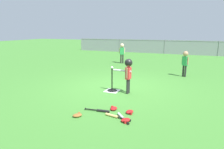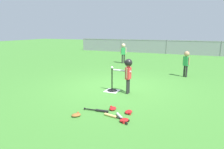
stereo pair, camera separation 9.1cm
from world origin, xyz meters
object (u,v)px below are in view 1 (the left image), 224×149
fielder_near_left (185,60)px  glove_outfield_drop (77,115)px  baseball_on_tee (112,68)px  fielder_deep_center (122,51)px  batting_tee (112,87)px  batter_child (128,69)px  glove_near_bats (126,120)px  spare_bat_black (101,111)px  spare_bat_silver (122,117)px  glove_by_plate (114,108)px  spare_bat_wood (114,116)px  glove_tossed_aside (130,112)px

fielder_near_left → glove_outfield_drop: 5.66m
baseball_on_tee → fielder_deep_center: size_ratio=0.06×
batting_tee → batter_child: size_ratio=0.68×
fielder_near_left → glove_outfield_drop: size_ratio=4.03×
baseball_on_tee → glove_near_bats: (1.15, -1.97, -0.74)m
spare_bat_black → fielder_near_left: bearing=71.2°
fielder_deep_center → spare_bat_silver: size_ratio=2.63×
baseball_on_tee → spare_bat_black: bearing=-76.4°
glove_by_plate → spare_bat_black: bearing=-135.1°
fielder_deep_center → glove_outfield_drop: 7.77m
fielder_deep_center → glove_by_plate: (2.29, -6.85, -0.72)m
spare_bat_wood → spare_bat_silver: bearing=9.6°
batting_tee → baseball_on_tee: baseball_on_tee is taller
fielder_near_left → fielder_deep_center: 4.34m
batting_tee → spare_bat_wood: (0.84, -1.87, -0.09)m
baseball_on_tee → glove_outfield_drop: bearing=-88.9°
baseball_on_tee → glove_near_bats: 2.40m
glove_tossed_aside → spare_bat_silver: bearing=-103.7°
batter_child → glove_tossed_aside: bearing=-69.8°
glove_by_plate → glove_tossed_aside: bearing=-6.8°
batter_child → glove_by_plate: bearing=-86.0°
fielder_near_left → spare_bat_wood: size_ratio=1.69×
spare_bat_wood → batter_child: bearing=98.9°
batter_child → spare_bat_silver: batter_child is taller
batting_tee → baseball_on_tee: (0.00, 0.00, 0.66)m
fielder_deep_center → spare_bat_silver: (2.64, -7.24, -0.73)m
batter_child → glove_by_plate: (0.10, -1.41, -0.75)m
fielder_deep_center → glove_outfield_drop: size_ratio=4.34×
spare_bat_wood → glove_tossed_aside: size_ratio=2.60×
batting_tee → fielder_deep_center: (-1.63, 5.40, 0.64)m
batter_child → spare_bat_silver: size_ratio=2.45×
glove_tossed_aside → glove_outfield_drop: 1.24m
fielder_near_left → spare_bat_black: 5.11m
fielder_near_left → fielder_deep_center: (-3.67, 2.31, 0.05)m
glove_outfield_drop → batter_child: bearing=76.2°
glove_by_plate → glove_near_bats: size_ratio=0.83×
spare_bat_wood → spare_bat_black: (-0.43, 0.17, 0.00)m
spare_bat_silver → glove_tossed_aside: size_ratio=1.80×
fielder_deep_center → glove_near_bats: size_ratio=4.33×
spare_bat_wood → baseball_on_tee: bearing=114.3°
fielder_near_left → glove_near_bats: size_ratio=4.02×
fielder_near_left → spare_bat_silver: (-1.03, -4.93, -0.67)m
batter_child → spare_bat_silver: bearing=-75.7°
glove_outfield_drop → glove_tossed_aside: bearing=31.7°
baseball_on_tee → spare_bat_wood: size_ratio=0.11×
fielder_near_left → glove_by_plate: bearing=-107.0°
fielder_deep_center → batter_child: bearing=-68.1°
fielder_deep_center → spare_bat_black: 7.42m
batting_tee → fielder_deep_center: 5.68m
batting_tee → spare_bat_wood: 2.05m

